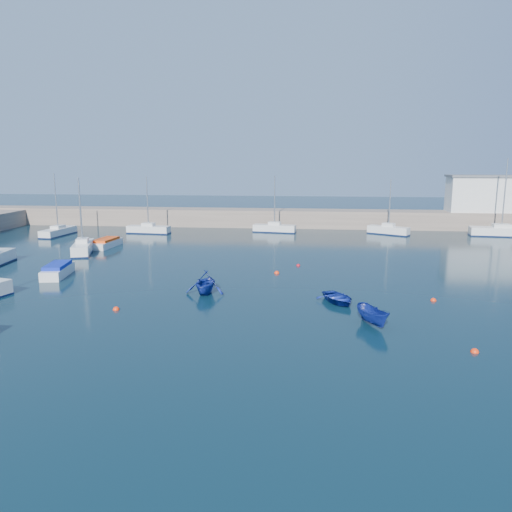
# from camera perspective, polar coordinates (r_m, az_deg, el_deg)

# --- Properties ---
(ground) EXTENTS (220.00, 220.00, 0.00)m
(ground) POSITION_cam_1_polar(r_m,az_deg,el_deg) (31.56, -3.08, -7.76)
(ground) COLOR black
(ground) RESTS_ON ground
(back_wall) EXTENTS (96.00, 4.50, 2.60)m
(back_wall) POSITION_cam_1_polar(r_m,az_deg,el_deg) (76.16, 2.39, 4.34)
(back_wall) COLOR gray
(back_wall) RESTS_ON ground
(harbor_office) EXTENTS (10.00, 4.00, 5.00)m
(harbor_office) POSITION_cam_1_polar(r_m,az_deg,el_deg) (79.74, 24.62, 6.40)
(harbor_office) COLOR silver
(harbor_office) RESTS_ON back_wall
(sailboat_3) EXTENTS (3.51, 6.37, 8.23)m
(sailboat_3) POSITION_cam_1_polar(r_m,az_deg,el_deg) (57.70, -19.18, 0.94)
(sailboat_3) COLOR silver
(sailboat_3) RESTS_ON ground
(sailboat_4) EXTENTS (2.37, 6.49, 8.29)m
(sailboat_4) POSITION_cam_1_polar(r_m,az_deg,el_deg) (72.33, -21.66, 2.62)
(sailboat_4) COLOR silver
(sailboat_4) RESTS_ON ground
(sailboat_5) EXTENTS (6.08, 2.24, 7.87)m
(sailboat_5) POSITION_cam_1_polar(r_m,az_deg,el_deg) (70.87, -12.18, 3.02)
(sailboat_5) COLOR silver
(sailboat_5) RESTS_ON ground
(sailboat_6) EXTENTS (6.12, 2.53, 7.88)m
(sailboat_6) POSITION_cam_1_polar(r_m,az_deg,el_deg) (70.39, 2.13, 3.21)
(sailboat_6) COLOR silver
(sailboat_6) RESTS_ON ground
(sailboat_7) EXTENTS (5.61, 4.14, 7.52)m
(sailboat_7) POSITION_cam_1_polar(r_m,az_deg,el_deg) (70.64, 14.90, 2.90)
(sailboat_7) COLOR silver
(sailboat_7) RESTS_ON ground
(sailboat_8) EXTENTS (8.10, 2.97, 10.28)m
(sailboat_8) POSITION_cam_1_polar(r_m,az_deg,el_deg) (74.41, 26.22, 2.55)
(sailboat_8) COLOR silver
(sailboat_8) RESTS_ON ground
(motorboat_1) EXTENTS (2.38, 4.86, 1.14)m
(motorboat_1) POSITION_cam_1_polar(r_m,az_deg,el_deg) (47.22, -21.73, -1.52)
(motorboat_1) COLOR silver
(motorboat_1) RESTS_ON ground
(motorboat_2) EXTENTS (2.16, 5.15, 1.04)m
(motorboat_2) POSITION_cam_1_polar(r_m,az_deg,el_deg) (60.98, -16.73, 1.44)
(motorboat_2) COLOR silver
(motorboat_2) RESTS_ON ground
(dinghy_center) EXTENTS (3.64, 4.08, 0.70)m
(dinghy_center) POSITION_cam_1_polar(r_m,az_deg,el_deg) (36.38, 9.37, -4.76)
(dinghy_center) COLOR navy
(dinghy_center) RESTS_ON ground
(dinghy_left) EXTENTS (3.04, 3.49, 1.79)m
(dinghy_left) POSITION_cam_1_polar(r_m,az_deg,el_deg) (38.33, -5.81, -3.01)
(dinghy_left) COLOR navy
(dinghy_left) RESTS_ON ground
(dinghy_right) EXTENTS (2.34, 3.31, 1.20)m
(dinghy_right) POSITION_cam_1_polar(r_m,az_deg,el_deg) (31.89, 13.23, -6.71)
(dinghy_right) COLOR navy
(dinghy_right) RESTS_ON ground
(buoy_0) EXTENTS (0.46, 0.46, 0.46)m
(buoy_0) POSITION_cam_1_polar(r_m,az_deg,el_deg) (35.67, -15.69, -5.94)
(buoy_0) COLOR #FF320D
(buoy_0) RESTS_ON ground
(buoy_1) EXTENTS (0.39, 0.39, 0.39)m
(buoy_1) POSITION_cam_1_polar(r_m,az_deg,el_deg) (48.40, 4.85, -1.12)
(buoy_1) COLOR #B70D19
(buoy_1) RESTS_ON ground
(buoy_2) EXTENTS (0.42, 0.42, 0.42)m
(buoy_2) POSITION_cam_1_polar(r_m,az_deg,el_deg) (38.71, 19.61, -4.84)
(buoy_2) COLOR #FF320D
(buoy_2) RESTS_ON ground
(buoy_3) EXTENTS (0.47, 0.47, 0.47)m
(buoy_3) POSITION_cam_1_polar(r_m,az_deg,el_deg) (45.09, 2.39, -2.00)
(buoy_3) COLOR #FF320D
(buoy_3) RESTS_ON ground
(buoy_5) EXTENTS (0.45, 0.45, 0.45)m
(buoy_5) POSITION_cam_1_polar(r_m,az_deg,el_deg) (29.55, 23.71, -10.04)
(buoy_5) COLOR #FF320D
(buoy_5) RESTS_ON ground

